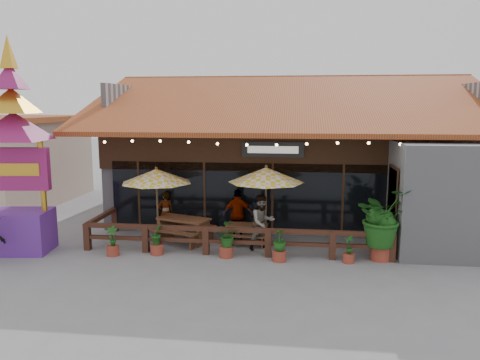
# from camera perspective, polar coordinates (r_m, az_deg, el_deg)

# --- Properties ---
(ground) EXTENTS (100.00, 100.00, 0.00)m
(ground) POSITION_cam_1_polar(r_m,az_deg,el_deg) (15.52, 5.42, -8.79)
(ground) COLOR gray
(ground) RESTS_ON ground
(restaurant_building) EXTENTS (15.50, 14.73, 6.09)m
(restaurant_building) POSITION_cam_1_polar(r_m,az_deg,el_deg) (21.53, 6.69, 2.24)
(restaurant_building) COLOR #A0A0A4
(restaurant_building) RESTS_ON ground
(patio_railing) EXTENTS (10.00, 2.60, 0.92)m
(patio_railing) POSITION_cam_1_polar(r_m,az_deg,el_deg) (15.30, -3.09, -6.61)
(patio_railing) COLOR #49261A
(patio_railing) RESTS_ON ground
(umbrella_left) EXTENTS (2.68, 2.68, 2.65)m
(umbrella_left) POSITION_cam_1_polar(r_m,az_deg,el_deg) (16.48, -10.14, 0.44)
(umbrella_left) COLOR brown
(umbrella_left) RESTS_ON ground
(umbrella_right) EXTENTS (2.71, 2.71, 2.76)m
(umbrella_right) POSITION_cam_1_polar(r_m,az_deg,el_deg) (15.86, 3.20, 0.58)
(umbrella_right) COLOR brown
(umbrella_right) RESTS_ON ground
(picnic_table_left) EXTENTS (2.20, 2.05, 0.86)m
(picnic_table_left) POSITION_cam_1_polar(r_m,az_deg,el_deg) (16.57, -6.87, -5.56)
(picnic_table_left) COLOR brown
(picnic_table_left) RESTS_ON ground
(picnic_table_right) EXTENTS (1.46, 1.27, 0.68)m
(picnic_table_right) POSITION_cam_1_polar(r_m,az_deg,el_deg) (16.28, 0.86, -6.19)
(picnic_table_right) COLOR brown
(picnic_table_right) RESTS_ON ground
(thai_sign_tower) EXTENTS (3.07, 3.07, 7.42)m
(thai_sign_tower) POSITION_cam_1_polar(r_m,az_deg,el_deg) (16.46, -25.84, 5.29)
(thai_sign_tower) COLOR #642998
(thai_sign_tower) RESTS_ON ground
(tropical_plant) EXTENTS (2.17, 2.09, 2.31)m
(tropical_plant) POSITION_cam_1_polar(r_m,az_deg,el_deg) (15.02, 16.95, -4.51)
(tropical_plant) COLOR maroon
(tropical_plant) RESTS_ON ground
(diner_a) EXTENTS (0.70, 0.62, 1.61)m
(diner_a) POSITION_cam_1_polar(r_m,az_deg,el_deg) (17.61, -9.04, -3.98)
(diner_a) COLOR #361E11
(diner_a) RESTS_ON ground
(diner_b) EXTENTS (1.14, 1.09, 1.85)m
(diner_b) POSITION_cam_1_polar(r_m,az_deg,el_deg) (15.55, 2.75, -5.16)
(diner_b) COLOR #361E11
(diner_b) RESTS_ON ground
(diner_c) EXTENTS (1.07, 0.47, 1.81)m
(diner_c) POSITION_cam_1_polar(r_m,az_deg,el_deg) (16.75, -0.25, -4.19)
(diner_c) COLOR #361E11
(diner_c) RESTS_ON ground
(planter_a) EXTENTS (0.40, 0.40, 0.97)m
(planter_a) POSITION_cam_1_polar(r_m,az_deg,el_deg) (15.57, -15.27, -7.44)
(planter_a) COLOR maroon
(planter_a) RESTS_ON ground
(planter_b) EXTENTS (0.42, 0.45, 1.02)m
(planter_b) POSITION_cam_1_polar(r_m,az_deg,el_deg) (15.36, -10.10, -7.27)
(planter_b) COLOR maroon
(planter_b) RESTS_ON ground
(planter_c) EXTENTS (0.86, 0.84, 1.08)m
(planter_c) POSITION_cam_1_polar(r_m,az_deg,el_deg) (14.82, -1.70, -7.15)
(planter_c) COLOR maroon
(planter_c) RESTS_ON ground
(planter_d) EXTENTS (0.54, 0.54, 1.03)m
(planter_d) POSITION_cam_1_polar(r_m,az_deg,el_deg) (14.52, 4.84, -7.98)
(planter_d) COLOR maroon
(planter_d) RESTS_ON ground
(planter_e) EXTENTS (0.35, 0.36, 0.87)m
(planter_e) POSITION_cam_1_polar(r_m,az_deg,el_deg) (14.76, 13.12, -8.45)
(planter_e) COLOR maroon
(planter_e) RESTS_ON ground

